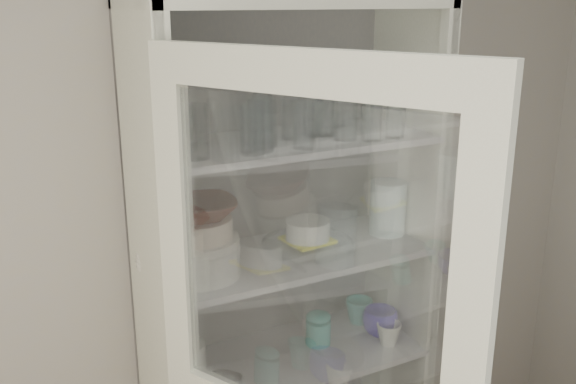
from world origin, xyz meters
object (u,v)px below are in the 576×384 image
cream_bowl (199,228)px  mug_teal (359,311)px  pantry_cabinet (280,326)px  plate_stack_back (165,256)px  mug_blue (380,322)px  goblet_1 (262,109)px  measuring_cups (222,383)px  mug_white (389,334)px  plate_stack_front (200,256)px  goblet_0 (155,117)px  white_ramekin (308,229)px  goblet_2 (344,100)px  grey_bowl_stack (388,208)px  terracotta_bowl (198,209)px  yellow_trivet (308,240)px  white_canister (189,363)px  goblet_3 (373,99)px  teal_jar (318,330)px  glass_platter (308,244)px

cream_bowl → mug_teal: 0.87m
pantry_cabinet → plate_stack_back: (-0.41, 0.03, 0.35)m
cream_bowl → mug_blue: cream_bowl is taller
goblet_1 → measuring_cups: (-0.26, -0.20, -0.86)m
mug_white → goblet_1: bearing=134.7°
plate_stack_back → mug_blue: plate_stack_back is taller
plate_stack_front → measuring_cups: 0.45m
goblet_0 → white_ramekin: size_ratio=1.12×
goblet_2 → plate_stack_back: size_ratio=0.98×
white_ramekin → grey_bowl_stack: bearing=-4.3°
terracotta_bowl → mug_white: 0.91m
goblet_2 → yellow_trivet: 0.51m
yellow_trivet → white_canister: yellow_trivet is taller
mug_white → goblet_3: bearing=61.9°
white_ramekin → mug_teal: size_ratio=1.48×
measuring_cups → goblet_0: bearing=119.6°
teal_jar → terracotta_bowl: bearing=-173.4°
grey_bowl_stack → measuring_cups: 0.86m
goblet_0 → mug_teal: (0.77, -0.03, -0.84)m
measuring_cups → glass_platter: bearing=14.4°
pantry_cabinet → mug_blue: pantry_cabinet is taller
glass_platter → goblet_0: bearing=168.6°
glass_platter → teal_jar: (0.05, -0.00, -0.35)m
goblet_3 → mug_teal: 0.84m
pantry_cabinet → mug_white: pantry_cabinet is taller
plate_stack_front → mug_white: plate_stack_front is taller
terracotta_bowl → glass_platter: 0.47m
grey_bowl_stack → teal_jar: (-0.28, 0.02, -0.44)m
pantry_cabinet → teal_jar: bearing=-22.3°
goblet_2 → yellow_trivet: bearing=-156.1°
cream_bowl → mug_white: (0.70, -0.07, -0.52)m
pantry_cabinet → goblet_0: 0.91m
glass_platter → teal_jar: glass_platter is taller
goblet_3 → goblet_2: bearing=-175.8°
pantry_cabinet → mug_white: 0.41m
goblet_1 → white_canister: (-0.33, -0.10, -0.81)m
teal_jar → white_ramekin: bearing=179.4°
grey_bowl_stack → white_canister: grey_bowl_stack is taller
goblet_0 → cream_bowl: size_ratio=0.85×
plate_stack_front → mug_teal: size_ratio=2.35×
goblet_2 → mug_blue: size_ratio=1.40×
goblet_0 → glass_platter: size_ratio=0.54×
goblet_1 → white_ramekin: (0.12, -0.10, -0.42)m
glass_platter → mug_teal: size_ratio=3.07×
goblet_3 → mug_white: bearing=-102.2°
grey_bowl_stack → teal_jar: 0.52m
terracotta_bowl → grey_bowl_stack: bearing=2.3°
plate_stack_back → yellow_trivet: 0.50m
plate_stack_back → white_canister: size_ratio=1.37×
pantry_cabinet → terracotta_bowl: bearing=-162.1°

